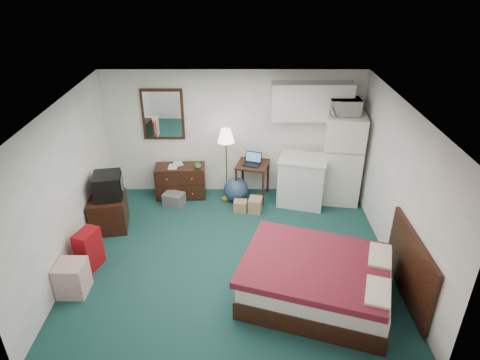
{
  "coord_description": "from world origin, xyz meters",
  "views": [
    {
      "loc": [
        0.12,
        -5.59,
        4.34
      ],
      "look_at": [
        0.12,
        0.42,
        1.18
      ],
      "focal_mm": 32.0,
      "sensor_mm": 36.0,
      "label": 1
    }
  ],
  "objects_px": {
    "floor_lamp": "(226,165)",
    "fridge": "(342,158)",
    "kitchen_counter": "(302,181)",
    "tv_stand": "(109,212)",
    "dresser": "(181,181)",
    "desk": "(252,180)",
    "suitcase": "(89,249)",
    "bed": "(317,280)"
  },
  "relations": [
    {
      "from": "floor_lamp",
      "to": "fridge",
      "type": "distance_m",
      "value": 2.23
    },
    {
      "from": "kitchen_counter",
      "to": "tv_stand",
      "type": "height_order",
      "value": "kitchen_counter"
    },
    {
      "from": "dresser",
      "to": "tv_stand",
      "type": "height_order",
      "value": "dresser"
    },
    {
      "from": "desk",
      "to": "tv_stand",
      "type": "distance_m",
      "value": 2.8
    },
    {
      "from": "dresser",
      "to": "fridge",
      "type": "bearing_deg",
      "value": -4.61
    },
    {
      "from": "desk",
      "to": "kitchen_counter",
      "type": "height_order",
      "value": "kitchen_counter"
    },
    {
      "from": "dresser",
      "to": "suitcase",
      "type": "bearing_deg",
      "value": -119.92
    },
    {
      "from": "floor_lamp",
      "to": "suitcase",
      "type": "height_order",
      "value": "floor_lamp"
    },
    {
      "from": "dresser",
      "to": "kitchen_counter",
      "type": "distance_m",
      "value": 2.41
    },
    {
      "from": "dresser",
      "to": "kitchen_counter",
      "type": "bearing_deg",
      "value": -9.3
    },
    {
      "from": "dresser",
      "to": "bed",
      "type": "relative_size",
      "value": 0.49
    },
    {
      "from": "desk",
      "to": "kitchen_counter",
      "type": "relative_size",
      "value": 0.8
    },
    {
      "from": "dresser",
      "to": "floor_lamp",
      "type": "height_order",
      "value": "floor_lamp"
    },
    {
      "from": "floor_lamp",
      "to": "suitcase",
      "type": "xyz_separation_m",
      "value": [
        -2.07,
        -2.11,
        -0.42
      ]
    },
    {
      "from": "kitchen_counter",
      "to": "tv_stand",
      "type": "distance_m",
      "value": 3.64
    },
    {
      "from": "dresser",
      "to": "kitchen_counter",
      "type": "xyz_separation_m",
      "value": [
        2.39,
        -0.27,
        0.14
      ]
    },
    {
      "from": "dresser",
      "to": "suitcase",
      "type": "distance_m",
      "value": 2.52
    },
    {
      "from": "floor_lamp",
      "to": "kitchen_counter",
      "type": "height_order",
      "value": "floor_lamp"
    },
    {
      "from": "floor_lamp",
      "to": "desk",
      "type": "relative_size",
      "value": 1.99
    },
    {
      "from": "fridge",
      "to": "tv_stand",
      "type": "bearing_deg",
      "value": -157.64
    },
    {
      "from": "desk",
      "to": "tv_stand",
      "type": "relative_size",
      "value": 1.12
    },
    {
      "from": "dresser",
      "to": "tv_stand",
      "type": "xyz_separation_m",
      "value": [
        -1.14,
        -1.13,
        -0.03
      ]
    },
    {
      "from": "floor_lamp",
      "to": "bed",
      "type": "distance_m",
      "value": 3.14
    },
    {
      "from": "fridge",
      "to": "suitcase",
      "type": "bearing_deg",
      "value": -144.75
    },
    {
      "from": "dresser",
      "to": "fridge",
      "type": "height_order",
      "value": "fridge"
    },
    {
      "from": "dresser",
      "to": "floor_lamp",
      "type": "xyz_separation_m",
      "value": [
        0.93,
        -0.13,
        0.41
      ]
    },
    {
      "from": "tv_stand",
      "to": "bed",
      "type": "bearing_deg",
      "value": -37.69
    },
    {
      "from": "kitchen_counter",
      "to": "suitcase",
      "type": "height_order",
      "value": "kitchen_counter"
    },
    {
      "from": "desk",
      "to": "fridge",
      "type": "relative_size",
      "value": 0.42
    },
    {
      "from": "dresser",
      "to": "suitcase",
      "type": "height_order",
      "value": "dresser"
    },
    {
      "from": "desk",
      "to": "suitcase",
      "type": "relative_size",
      "value": 1.15
    },
    {
      "from": "floor_lamp",
      "to": "tv_stand",
      "type": "distance_m",
      "value": 2.34
    },
    {
      "from": "desk",
      "to": "suitcase",
      "type": "bearing_deg",
      "value": -125.67
    },
    {
      "from": "tv_stand",
      "to": "dresser",
      "type": "bearing_deg",
      "value": 35.12
    },
    {
      "from": "desk",
      "to": "suitcase",
      "type": "distance_m",
      "value": 3.39
    },
    {
      "from": "desk",
      "to": "floor_lamp",
      "type": "bearing_deg",
      "value": -156.85
    },
    {
      "from": "floor_lamp",
      "to": "bed",
      "type": "bearing_deg",
      "value": -64.53
    },
    {
      "from": "kitchen_counter",
      "to": "bed",
      "type": "distance_m",
      "value": 2.67
    },
    {
      "from": "desk",
      "to": "fridge",
      "type": "distance_m",
      "value": 1.79
    },
    {
      "from": "dresser",
      "to": "desk",
      "type": "relative_size",
      "value": 1.31
    },
    {
      "from": "kitchen_counter",
      "to": "bed",
      "type": "relative_size",
      "value": 0.48
    },
    {
      "from": "dresser",
      "to": "kitchen_counter",
      "type": "relative_size",
      "value": 1.04
    }
  ]
}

